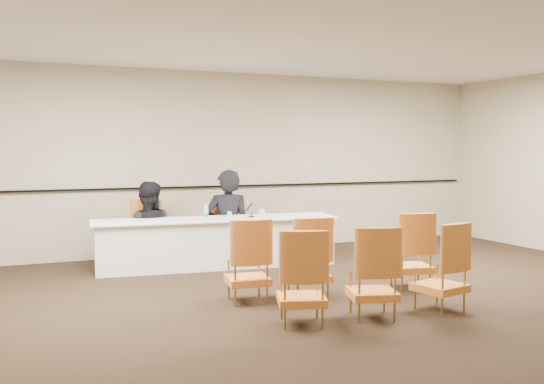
{
  "coord_description": "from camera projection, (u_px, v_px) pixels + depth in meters",
  "views": [
    {
      "loc": [
        -3.3,
        -5.66,
        1.71
      ],
      "look_at": [
        0.29,
        2.6,
        1.08
      ],
      "focal_mm": 40.0,
      "sensor_mm": 36.0,
      "label": 1
    }
  ],
  "objects": [
    {
      "name": "floor",
      "position": [
        343.0,
        307.0,
        6.61
      ],
      "size": [
        10.0,
        10.0,
        0.0
      ],
      "primitive_type": "plane",
      "color": "black",
      "rests_on": "ground"
    },
    {
      "name": "ceiling",
      "position": [
        345.0,
        28.0,
        6.4
      ],
      "size": [
        10.0,
        10.0,
        0.0
      ],
      "primitive_type": "plane",
      "rotation": [
        3.14,
        0.0,
        0.0
      ],
      "color": "white",
      "rests_on": "ground"
    },
    {
      "name": "wall_back",
      "position": [
        223.0,
        162.0,
        10.16
      ],
      "size": [
        10.0,
        0.04,
        3.0
      ],
      "primitive_type": "cube",
      "color": "#B1A98B",
      "rests_on": "ground"
    },
    {
      "name": "wall_rail",
      "position": [
        224.0,
        186.0,
        10.16
      ],
      "size": [
        9.8,
        0.04,
        0.03
      ],
      "primitive_type": "cube",
      "color": "black",
      "rests_on": "wall_back"
    },
    {
      "name": "panel_table",
      "position": [
        216.0,
        242.0,
        8.86
      ],
      "size": [
        3.62,
        1.22,
        0.71
      ],
      "primitive_type": null,
      "rotation": [
        0.0,
        0.0,
        -0.11
      ],
      "color": "white",
      "rests_on": "ground"
    },
    {
      "name": "panelist_main",
      "position": [
        228.0,
        231.0,
        9.46
      ],
      "size": [
        0.81,
        0.64,
        1.94
      ],
      "primitive_type": "imported",
      "rotation": [
        0.0,
        0.0,
        2.86
      ],
      "color": "black",
      "rests_on": "ground"
    },
    {
      "name": "panelist_main_chair",
      "position": [
        228.0,
        229.0,
        9.45
      ],
      "size": [
        0.55,
        0.55,
        0.95
      ],
      "primitive_type": null,
      "rotation": [
        0.0,
        0.0,
        -0.11
      ],
      "color": "#A7631E",
      "rests_on": "ground"
    },
    {
      "name": "panelist_second",
      "position": [
        148.0,
        237.0,
        9.1
      ],
      "size": [
        0.97,
        0.86,
        1.66
      ],
      "primitive_type": "imported",
      "rotation": [
        0.0,
        0.0,
        2.81
      ],
      "color": "black",
      "rests_on": "ground"
    },
    {
      "name": "panelist_second_chair",
      "position": [
        148.0,
        232.0,
        9.1
      ],
      "size": [
        0.55,
        0.55,
        0.95
      ],
      "primitive_type": null,
      "rotation": [
        0.0,
        0.0,
        -0.11
      ],
      "color": "#A7631E",
      "rests_on": "ground"
    },
    {
      "name": "papers",
      "position": [
        251.0,
        217.0,
        8.93
      ],
      "size": [
        0.31,
        0.23,
        0.0
      ],
      "primitive_type": "cube",
      "rotation": [
        0.0,
        0.0,
        0.05
      ],
      "color": "white",
      "rests_on": "panel_table"
    },
    {
      "name": "microphone",
      "position": [
        251.0,
        209.0,
        8.94
      ],
      "size": [
        0.11,
        0.19,
        0.25
      ],
      "primitive_type": null,
      "rotation": [
        0.0,
        0.0,
        0.15
      ],
      "color": "black",
      "rests_on": "panel_table"
    },
    {
      "name": "water_bottle",
      "position": [
        206.0,
        212.0,
        8.7
      ],
      "size": [
        0.07,
        0.07,
        0.23
      ],
      "primitive_type": null,
      "rotation": [
        0.0,
        0.0,
        0.01
      ],
      "color": "teal",
      "rests_on": "panel_table"
    },
    {
      "name": "drinking_glass",
      "position": [
        230.0,
        215.0,
        8.83
      ],
      "size": [
        0.08,
        0.08,
        0.1
      ],
      "primitive_type": "cylinder",
      "rotation": [
        0.0,
        0.0,
        -0.42
      ],
      "color": "silver",
      "rests_on": "panel_table"
    },
    {
      "name": "coffee_cup",
      "position": [
        262.0,
        213.0,
        8.91
      ],
      "size": [
        0.09,
        0.09,
        0.13
      ],
      "primitive_type": "cylinder",
      "rotation": [
        0.0,
        0.0,
        -0.12
      ],
      "color": "silver",
      "rests_on": "panel_table"
    },
    {
      "name": "aud_chair_front_left",
      "position": [
        247.0,
        260.0,
        6.8
      ],
      "size": [
        0.56,
        0.56,
        0.95
      ],
      "primitive_type": null,
      "rotation": [
        0.0,
        0.0,
        -0.14
      ],
      "color": "#A7631E",
      "rests_on": "ground"
    },
    {
      "name": "aud_chair_front_mid",
      "position": [
        308.0,
        257.0,
        6.98
      ],
      "size": [
        0.57,
        0.57,
        0.95
      ],
      "primitive_type": null,
      "rotation": [
        0.0,
        0.0,
        -0.15
      ],
      "color": "#A7631E",
      "rests_on": "ground"
    },
    {
      "name": "aud_chair_front_right",
      "position": [
        411.0,
        250.0,
        7.49
      ],
      "size": [
        0.61,
        0.61,
        0.95
      ],
      "primitive_type": null,
      "rotation": [
        0.0,
        0.0,
        -0.25
      ],
      "color": "#A7631E",
      "rests_on": "ground"
    },
    {
      "name": "aud_chair_back_left",
      "position": [
        302.0,
        276.0,
        5.91
      ],
      "size": [
        0.64,
        0.64,
        0.95
      ],
      "primitive_type": null,
      "rotation": [
        0.0,
        0.0,
        -0.34
      ],
      "color": "#A7631E",
      "rests_on": "ground"
    },
    {
      "name": "aud_chair_back_mid",
      "position": [
        372.0,
        272.0,
        6.15
      ],
      "size": [
        0.63,
        0.63,
        0.95
      ],
      "primitive_type": null,
      "rotation": [
        0.0,
        0.0,
        -0.31
      ],
      "color": "#A7631E",
      "rests_on": "ground"
    },
    {
      "name": "aud_chair_back_right",
      "position": [
        440.0,
        266.0,
        6.44
      ],
      "size": [
        0.59,
        0.59,
        0.95
      ],
      "primitive_type": null,
      "rotation": [
        0.0,
        0.0,
        0.21
      ],
      "color": "#A7631E",
      "rests_on": "ground"
    }
  ]
}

